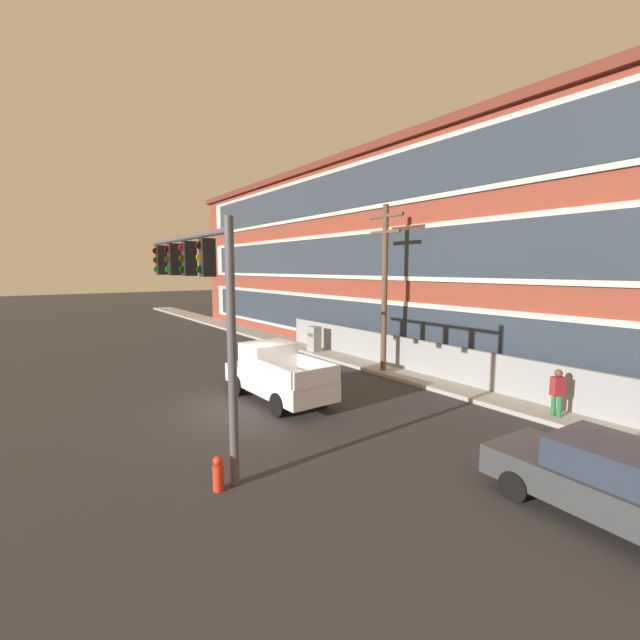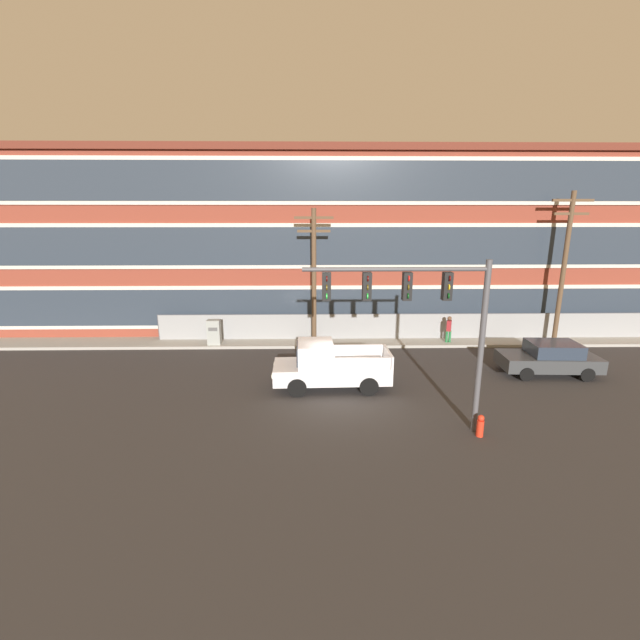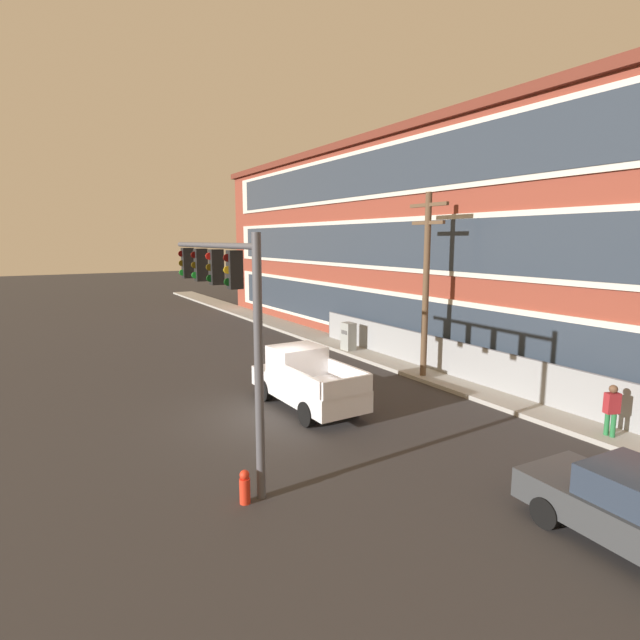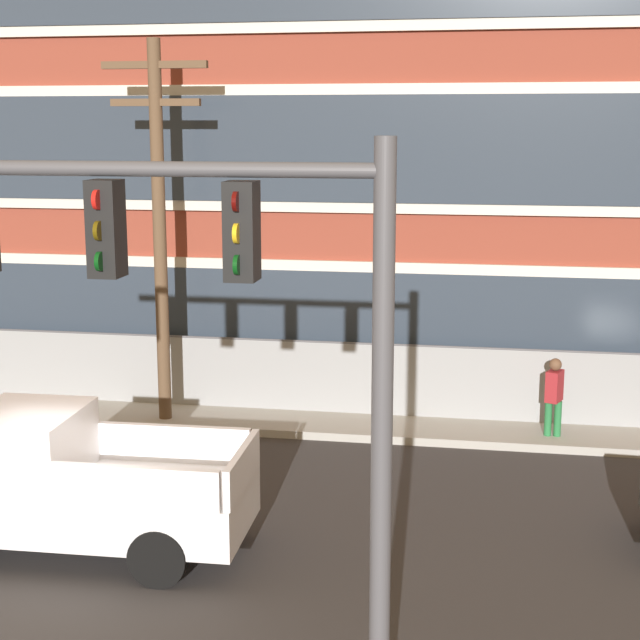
# 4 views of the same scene
# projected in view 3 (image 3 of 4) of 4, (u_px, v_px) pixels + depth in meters

# --- Properties ---
(ground_plane) EXTENTS (160.00, 160.00, 0.00)m
(ground_plane) POSITION_uv_depth(u_px,v_px,m) (283.00, 415.00, 16.62)
(ground_plane) COLOR #333030
(sidewalk_building_side) EXTENTS (80.00, 2.04, 0.16)m
(sidewalk_building_side) POSITION_uv_depth(u_px,v_px,m) (450.00, 381.00, 20.44)
(sidewalk_building_side) COLOR #9E9B93
(sidewalk_building_side) RESTS_ON ground
(brick_mill_building) EXTENTS (48.71, 8.97, 11.16)m
(brick_mill_building) POSITION_uv_depth(u_px,v_px,m) (502.00, 244.00, 23.94)
(brick_mill_building) COLOR brown
(brick_mill_building) RESTS_ON ground
(chain_link_fence) EXTENTS (29.93, 0.06, 1.67)m
(chain_link_fence) POSITION_uv_depth(u_px,v_px,m) (567.00, 391.00, 16.43)
(chain_link_fence) COLOR gray
(chain_link_fence) RESTS_ON ground
(traffic_signal_mast) EXTENTS (6.04, 0.43, 5.95)m
(traffic_signal_mast) POSITION_uv_depth(u_px,v_px,m) (224.00, 294.00, 12.40)
(traffic_signal_mast) COLOR #4C4C51
(traffic_signal_mast) RESTS_ON ground
(pickup_truck_white) EXTENTS (5.07, 2.12, 2.06)m
(pickup_truck_white) POSITION_uv_depth(u_px,v_px,m) (305.00, 380.00, 17.33)
(pickup_truck_white) COLOR silver
(pickup_truck_white) RESTS_ON ground
(utility_pole_near_corner) EXTENTS (2.10, 0.26, 7.66)m
(utility_pole_near_corner) POSITION_uv_depth(u_px,v_px,m) (426.00, 279.00, 20.33)
(utility_pole_near_corner) COLOR brown
(utility_pole_near_corner) RESTS_ON ground
(electrical_cabinet) EXTENTS (0.72, 0.55, 1.58)m
(electrical_cabinet) POSITION_uv_depth(u_px,v_px,m) (348.00, 338.00, 25.69)
(electrical_cabinet) COLOR #939993
(electrical_cabinet) RESTS_ON ground
(pedestrian_near_cabinet) EXTENTS (0.37, 0.46, 1.69)m
(pedestrian_near_cabinet) POSITION_uv_depth(u_px,v_px,m) (612.00, 409.00, 14.36)
(pedestrian_near_cabinet) COLOR #236B38
(pedestrian_near_cabinet) RESTS_ON ground
(fire_hydrant) EXTENTS (0.24, 0.24, 0.78)m
(fire_hydrant) POSITION_uv_depth(u_px,v_px,m) (245.00, 487.00, 11.04)
(fire_hydrant) COLOR red
(fire_hydrant) RESTS_ON ground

